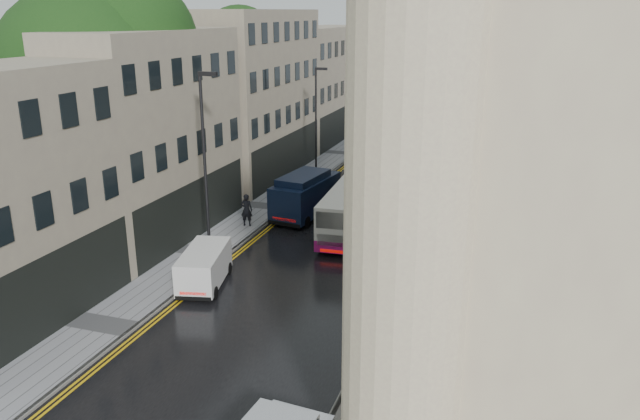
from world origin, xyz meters
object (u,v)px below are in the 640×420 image
Objects in this scene: tree_far at (213,95)px; lamp_post_near at (205,165)px; cream_bus at (326,219)px; navy_van at (275,200)px; tree_near at (92,111)px; white_lorry at (410,174)px; white_van at (179,279)px; pedestrian at (247,210)px; lamp_post_far at (316,124)px.

tree_far is 1.37× the size of lamp_post_near.
navy_van is (-3.82, 2.21, 0.08)m from cream_bus.
white_lorry is at bearing 37.95° from tree_near.
white_van is (8.20, -5.84, -6.04)m from tree_near.
pedestrian is (-7.95, -8.08, -0.84)m from white_lorry.
white_lorry is at bearing 55.42° from white_van.
white_van is 6.60m from lamp_post_near.
navy_van reaches higher than cream_bus.
tree_near is 7.32× the size of pedestrian.
navy_van is 1.84m from pedestrian.
pedestrian is 5.55m from lamp_post_near.
tree_near reaches higher than cream_bus.
lamp_post_far is (-4.87, 12.74, 2.79)m from cream_bus.
cream_bus reaches higher than white_van.
tree_near reaches higher than lamp_post_far.
tree_near is 7.27m from lamp_post_near.
cream_bus is at bearing -70.82° from lamp_post_far.
cream_bus is 13.92m from lamp_post_far.
white_van is 0.71× the size of navy_van.
tree_near is 2.53× the size of navy_van.
cream_bus is 7.07m from lamp_post_near.
white_lorry reaches higher than cream_bus.
cream_bus is 1.34× the size of white_lorry.
cream_bus is at bearing 51.67° from white_van.
lamp_post_near is (6.88, -0.58, -2.27)m from tree_near.
pedestrian is 0.24× the size of lamp_post_far.
tree_far reaches higher than lamp_post_near.
tree_far is at bearing 99.41° from white_van.
lamp_post_far is (0.43, 16.02, -0.54)m from lamp_post_near.
white_lorry reaches higher than white_van.
lamp_post_far is at bearing -98.56° from pedestrian.
lamp_post_near reaches higher than navy_van.
pedestrian is at bearing -138.65° from white_lorry.
tree_far is at bearing 121.58° from lamp_post_near.
white_van is at bearing -70.15° from lamp_post_near.
navy_van is at bearing -86.06° from lamp_post_far.
navy_van reaches higher than white_van.
lamp_post_far reaches higher than white_van.
pedestrian is 0.21× the size of lamp_post_near.
cream_bus is at bearing 12.49° from tree_near.
lamp_post_far reaches higher than cream_bus.
pedestrian is at bearing -54.14° from tree_far.
white_lorry is (15.02, 11.71, -5.04)m from tree_near.
tree_near is at bearing -146.16° from white_lorry.
tree_far is at bearing -61.55° from pedestrian.
white_van is 21.54m from lamp_post_far.
tree_near is 1.93× the size of white_lorry.
navy_van is at bearing 80.66° from lamp_post_near.
navy_van is at bearing -142.75° from pedestrian.
tree_near is 1.73× the size of lamp_post_far.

